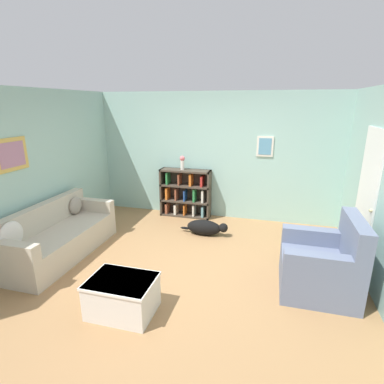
% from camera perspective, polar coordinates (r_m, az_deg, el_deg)
% --- Properties ---
extents(ground_plane, '(14.00, 14.00, 0.00)m').
position_cam_1_polar(ground_plane, '(4.67, -1.33, -13.83)').
color(ground_plane, '#997047').
extents(wall_back, '(5.60, 0.13, 2.60)m').
position_cam_1_polar(wall_back, '(6.31, 4.46, 6.81)').
color(wall_back, '#93BCB2').
rests_on(wall_back, ground_plane).
extents(wall_left, '(0.13, 5.00, 2.60)m').
position_cam_1_polar(wall_left, '(5.45, -28.12, 3.38)').
color(wall_left, '#93BCB2').
rests_on(wall_left, ground_plane).
extents(couch, '(0.80, 2.02, 0.83)m').
position_cam_1_polar(couch, '(5.29, -24.16, -7.82)').
color(couch, '#B7AD99').
rests_on(couch, ground_plane).
extents(bookshelf, '(1.08, 0.30, 1.02)m').
position_cam_1_polar(bookshelf, '(6.44, -1.18, -0.30)').
color(bookshelf, '#42382D').
rests_on(bookshelf, ground_plane).
extents(recliner_chair, '(0.92, 0.95, 1.02)m').
position_cam_1_polar(recliner_chair, '(4.31, 23.73, -12.62)').
color(recliner_chair, slate).
rests_on(recliner_chair, ground_plane).
extents(coffee_table, '(0.76, 0.57, 0.43)m').
position_cam_1_polar(coffee_table, '(3.75, -13.14, -18.55)').
color(coffee_table, silver).
rests_on(coffee_table, ground_plane).
extents(dog, '(0.92, 0.26, 0.29)m').
position_cam_1_polar(dog, '(5.60, 2.58, -6.77)').
color(dog, black).
rests_on(dog, ground_plane).
extents(vase, '(0.11, 0.11, 0.29)m').
position_cam_1_polar(vase, '(6.27, -1.85, 5.76)').
color(vase, silver).
rests_on(vase, bookshelf).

